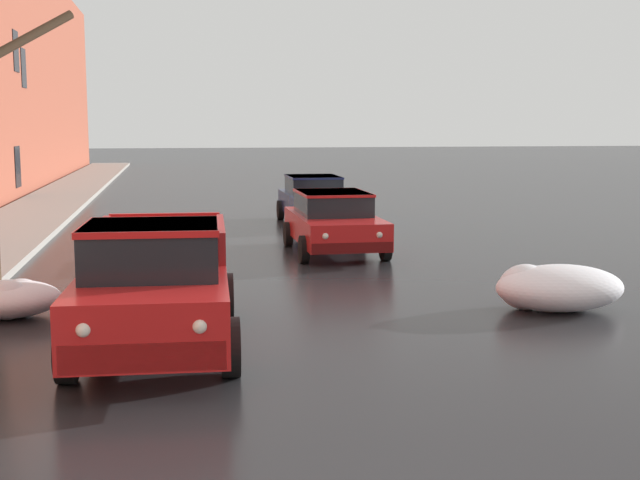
% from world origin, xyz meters
% --- Properties ---
extents(snow_bank_near_corner_left, '(1.61, 1.31, 0.62)m').
position_xyz_m(snow_bank_near_corner_left, '(-4.20, 8.85, 0.29)').
color(snow_bank_near_corner_left, white).
rests_on(snow_bank_near_corner_left, ground).
extents(snow_bank_along_left_kerb, '(2.65, 0.94, 0.63)m').
position_xyz_m(snow_bank_along_left_kerb, '(4.22, 25.67, 0.28)').
color(snow_bank_along_left_kerb, white).
rests_on(snow_bank_along_left_kerb, ground).
extents(snow_bank_near_corner_right, '(2.10, 1.42, 0.74)m').
position_xyz_m(snow_bank_near_corner_right, '(4.38, 7.86, 0.37)').
color(snow_bank_near_corner_right, white).
rests_on(snow_bank_near_corner_right, ground).
extents(pickup_truck_red_approaching_near_lane, '(2.26, 5.06, 1.76)m').
position_xyz_m(pickup_truck_red_approaching_near_lane, '(-1.91, 6.55, 0.88)').
color(pickup_truck_red_approaching_near_lane, red).
rests_on(pickup_truck_red_approaching_near_lane, ground).
extents(sedan_red_parked_kerbside_close, '(2.00, 4.17, 1.42)m').
position_xyz_m(sedan_red_parked_kerbside_close, '(1.98, 14.46, 0.75)').
color(sedan_red_parked_kerbside_close, red).
rests_on(sedan_red_parked_kerbside_close, ground).
extents(sedan_darkblue_parked_kerbside_mid, '(1.96, 3.88, 1.42)m').
position_xyz_m(sedan_darkblue_parked_kerbside_mid, '(2.50, 20.38, 0.75)').
color(sedan_darkblue_parked_kerbside_mid, navy).
rests_on(sedan_darkblue_parked_kerbside_mid, ground).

